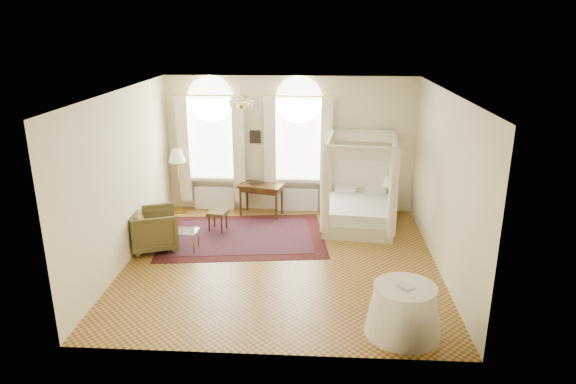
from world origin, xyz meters
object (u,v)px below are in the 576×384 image
at_px(armchair, 155,229).
at_px(side_table, 404,310).
at_px(writing_desk, 261,189).
at_px(floor_lamp, 177,159).
at_px(coffee_table, 183,232).
at_px(canopy_bed, 359,207).
at_px(stool, 218,214).
at_px(nightstand, 385,205).

xyz_separation_m(armchair, side_table, (4.65, -2.80, -0.04)).
bearing_deg(writing_desk, floor_lamp, 178.33).
distance_m(coffee_table, floor_lamp, 2.47).
height_order(canopy_bed, floor_lamp, canopy_bed).
distance_m(armchair, side_table, 5.43).
bearing_deg(writing_desk, coffee_table, -123.29).
bearing_deg(side_table, stool, 132.66).
xyz_separation_m(writing_desk, armchair, (-1.98, -2.08, -0.24)).
distance_m(armchair, coffee_table, 0.60).
bearing_deg(floor_lamp, stool, -43.36).
bearing_deg(stool, writing_desk, 49.54).
relative_size(nightstand, floor_lamp, 0.33).
distance_m(canopy_bed, floor_lamp, 4.47).
distance_m(stool, side_table, 5.23).
bearing_deg(nightstand, stool, -163.02).
bearing_deg(stool, armchair, -136.41).
distance_m(nightstand, armchair, 5.46).
bearing_deg(stool, nightstand, 16.98).
distance_m(canopy_bed, coffee_table, 4.00).
bearing_deg(canopy_bed, floor_lamp, 171.50).
bearing_deg(nightstand, canopy_bed, -132.57).
bearing_deg(armchair, writing_desk, -64.28).
distance_m(armchair, floor_lamp, 2.33).
relative_size(canopy_bed, writing_desk, 1.83).
height_order(stool, armchair, armchair).
bearing_deg(writing_desk, armchair, -133.62).
relative_size(canopy_bed, side_table, 1.82).
distance_m(nightstand, stool, 4.06).
height_order(writing_desk, side_table, same).
bearing_deg(side_table, nightstand, 86.25).
relative_size(stool, coffee_table, 0.73).
bearing_deg(armchair, canopy_bed, -91.56).
bearing_deg(floor_lamp, side_table, -46.42).
xyz_separation_m(stool, armchair, (-1.10, -1.05, 0.05)).
xyz_separation_m(stool, floor_lamp, (-1.15, 1.08, 0.99)).
bearing_deg(coffee_table, writing_desk, 56.71).
bearing_deg(canopy_bed, writing_desk, 165.73).
bearing_deg(writing_desk, canopy_bed, -14.27).
bearing_deg(nightstand, coffee_table, -152.66).
distance_m(writing_desk, stool, 1.38).
height_order(canopy_bed, nightstand, canopy_bed).
bearing_deg(coffee_table, side_table, -34.26).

